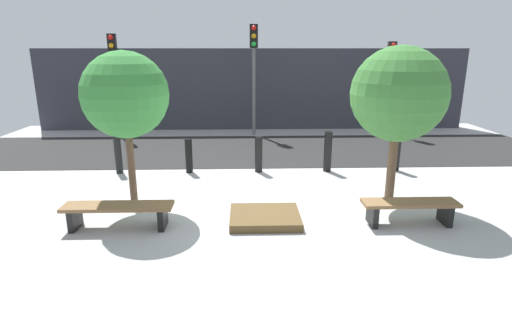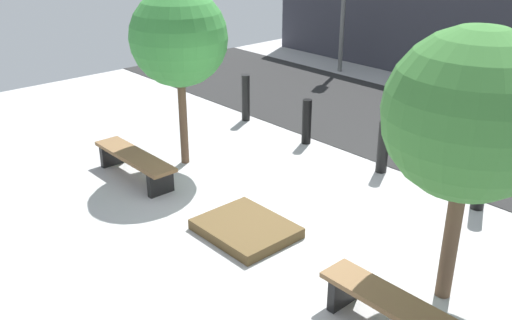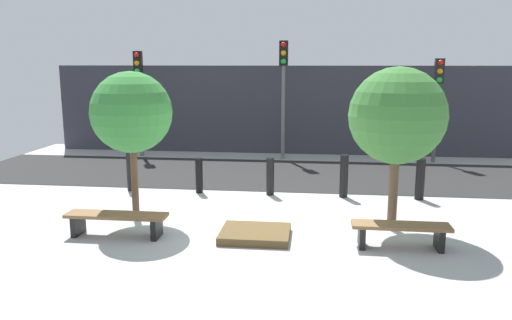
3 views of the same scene
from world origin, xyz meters
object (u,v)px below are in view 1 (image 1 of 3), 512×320
(traffic_light_mid_west, at_px, (254,60))
(traffic_light_mid_east, at_px, (390,71))
(planter_bed, at_px, (265,217))
(tree_behind_left_bench, at_px, (125,95))
(traffic_light_west, at_px, (114,66))
(bollard_far_left, at_px, (118,154))
(bollard_right, at_px, (328,152))
(bench_left, at_px, (118,211))
(tree_behind_right_bench, at_px, (398,95))
(bollard_left, at_px, (189,156))
(bollard_center, at_px, (259,154))
(bench_right, at_px, (410,208))
(bollard_far_right, at_px, (396,152))

(traffic_light_mid_west, bearing_deg, traffic_light_mid_east, -0.01)
(planter_bed, distance_m, tree_behind_left_bench, 3.38)
(tree_behind_left_bench, relative_size, traffic_light_west, 0.85)
(bollard_far_left, relative_size, bollard_right, 0.96)
(bench_left, relative_size, tree_behind_right_bench, 0.61)
(tree_behind_left_bench, xyz_separation_m, traffic_light_mid_east, (7.34, 6.79, 0.09))
(planter_bed, distance_m, bollard_left, 3.50)
(tree_behind_right_bench, bearing_deg, bench_left, -168.92)
(planter_bed, relative_size, bollard_center, 1.38)
(bench_right, distance_m, planter_bed, 2.55)
(bollard_far_right, bearing_deg, traffic_light_mid_east, 73.77)
(bollard_left, relative_size, traffic_light_mid_east, 0.26)
(tree_behind_left_bench, relative_size, bollard_far_right, 3.08)
(traffic_light_mid_west, height_order, traffic_light_mid_east, traffic_light_mid_west)
(bollard_left, distance_m, traffic_light_west, 5.85)
(bollard_far_left, relative_size, traffic_light_mid_east, 0.30)
(bollard_right, xyz_separation_m, traffic_light_west, (-6.55, 4.56, 1.92))
(tree_behind_left_bench, xyz_separation_m, bollard_left, (0.79, 2.23, -1.74))
(bench_right, relative_size, bollard_left, 1.94)
(bench_left, bearing_deg, traffic_light_west, 106.46)
(tree_behind_right_bench, relative_size, traffic_light_mid_west, 0.81)
(bench_right, xyz_separation_m, tree_behind_left_bench, (-5.06, 0.99, 1.86))
(bollard_left, bearing_deg, bench_left, -103.79)
(bollard_left, relative_size, bollard_center, 0.95)
(bench_left, xyz_separation_m, bollard_left, (0.79, 3.22, 0.12))
(bench_left, xyz_separation_m, traffic_light_mid_east, (7.34, 7.78, 1.95))
(bollard_far_left, distance_m, traffic_light_west, 5.13)
(bollard_right, distance_m, bollard_far_right, 1.74)
(bench_right, relative_size, tree_behind_right_bench, 0.54)
(planter_bed, relative_size, traffic_light_west, 0.36)
(bollard_far_left, bearing_deg, bollard_center, 0.00)
(bench_right, distance_m, tree_behind_left_bench, 5.49)
(bollard_right, bearing_deg, bench_right, -76.21)
(tree_behind_right_bench, height_order, traffic_light_mid_west, traffic_light_mid_west)
(tree_behind_left_bench, distance_m, bollard_center, 3.78)
(bench_right, height_order, bollard_left, bollard_left)
(bollard_center, relative_size, bollard_far_right, 0.94)
(bollard_far_left, xyz_separation_m, traffic_light_west, (-1.33, 4.56, 1.94))
(tree_behind_right_bench, relative_size, bollard_right, 3.02)
(bollard_far_left, bearing_deg, tree_behind_left_bench, -66.91)
(bollard_center, bearing_deg, planter_bed, -90.00)
(bench_left, xyz_separation_m, bollard_far_left, (-0.95, 3.22, 0.17))
(tree_behind_right_bench, relative_size, bollard_far_left, 3.16)
(tree_behind_right_bench, distance_m, bollard_center, 3.78)
(tree_behind_left_bench, relative_size, bollard_far_left, 3.06)
(bench_left, height_order, bollard_far_right, bollard_far_right)
(bench_left, xyz_separation_m, tree_behind_right_bench, (5.06, 0.99, 1.85))
(bollard_left, xyz_separation_m, bollard_far_right, (5.22, 0.00, 0.06))
(bollard_far_right, height_order, traffic_light_west, traffic_light_west)
(bollard_far_left, distance_m, bollard_right, 5.22)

